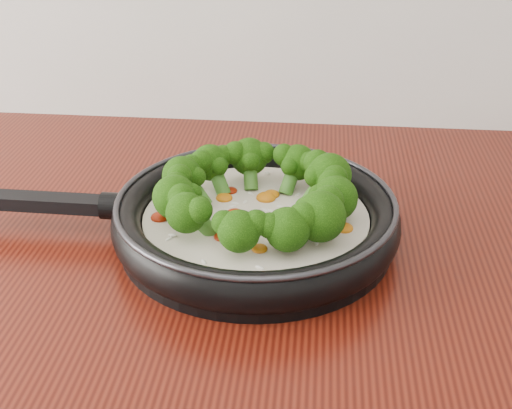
# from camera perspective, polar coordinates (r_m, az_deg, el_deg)

# --- Properties ---
(skillet) EXTENTS (0.54, 0.35, 0.10)m
(skillet) POSITION_cam_1_polar(r_m,az_deg,el_deg) (0.81, -0.09, -0.78)
(skillet) COLOR black
(skillet) RESTS_ON counter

